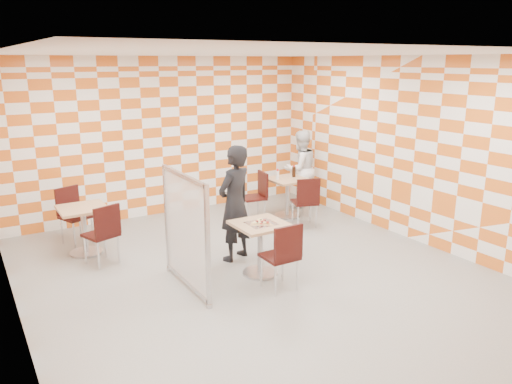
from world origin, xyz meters
TOP-DOWN VIEW (x-y plane):
  - room_shell at (0.00, 0.54)m, footprint 7.00×7.00m
  - main_table at (0.06, 0.03)m, footprint 0.70×0.70m
  - second_table at (1.92, 2.04)m, footprint 0.70×0.70m
  - empty_table at (-1.85, 2.09)m, footprint 0.70×0.70m
  - chair_main_front at (0.03, -0.59)m, footprint 0.42×0.43m
  - chair_second_front at (1.82, 1.31)m, footprint 0.54×0.54m
  - chair_second_side at (1.30, 2.13)m, footprint 0.49×0.48m
  - chair_empty_near at (-1.71, 1.46)m, footprint 0.54×0.54m
  - chair_empty_far at (-1.90, 2.72)m, footprint 0.55×0.56m
  - partition at (-0.99, 0.14)m, footprint 0.08×1.38m
  - man_dark at (0.04, 0.70)m, footprint 0.74×0.62m
  - man_white at (2.55, 2.51)m, footprint 0.76×0.60m
  - pizza_on_foil at (0.06, 0.01)m, footprint 0.40×0.40m
  - sport_bottle at (1.72, 2.09)m, footprint 0.06×0.06m
  - soda_bottle at (2.10, 2.10)m, footprint 0.07×0.07m

SIDE VIEW (x-z plane):
  - main_table at x=0.06m, z-range 0.13..0.88m
  - second_table at x=1.92m, z-range 0.13..0.88m
  - empty_table at x=-1.85m, z-range 0.13..0.88m
  - chair_main_front at x=0.03m, z-range 0.08..1.01m
  - chair_second_front at x=1.82m, z-range 0.08..1.01m
  - chair_second_side at x=1.30m, z-range 0.08..1.01m
  - chair_empty_near at x=-1.71m, z-range 0.08..1.01m
  - chair_empty_far at x=-1.90m, z-range 0.08..1.01m
  - pizza_on_foil at x=0.06m, z-range 0.74..0.79m
  - man_white at x=2.55m, z-range 0.00..1.57m
  - partition at x=-0.99m, z-range 0.02..1.57m
  - sport_bottle at x=1.72m, z-range 0.74..0.94m
  - soda_bottle at x=2.10m, z-range 0.74..0.97m
  - man_dark at x=0.04m, z-range 0.00..1.74m
  - room_shell at x=0.00m, z-range -2.00..5.00m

